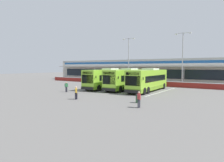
{
  "coord_description": "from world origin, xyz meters",
  "views": [
    {
      "loc": [
        17.56,
        -24.92,
        4.0
      ],
      "look_at": [
        -1.52,
        3.0,
        1.6
      ],
      "focal_mm": 31.8,
      "sensor_mm": 36.0,
      "label": 1
    }
  ],
  "objects_px": {
    "litter_bin": "(138,99)",
    "lamp_post_west": "(129,58)",
    "coach_bus_leftmost": "(108,79)",
    "coach_bus_centre": "(148,80)",
    "pedestrian_with_handbag": "(76,92)",
    "lamp_post_centre": "(183,56)",
    "coach_bus_left_centre": "(127,79)",
    "pedestrian_child": "(139,99)",
    "pedestrian_in_dark_coat": "(66,87)"
  },
  "relations": [
    {
      "from": "pedestrian_child",
      "to": "litter_bin",
      "type": "distance_m",
      "value": 2.73
    },
    {
      "from": "litter_bin",
      "to": "lamp_post_west",
      "type": "bearing_deg",
      "value": 121.9
    },
    {
      "from": "pedestrian_in_dark_coat",
      "to": "lamp_post_centre",
      "type": "bearing_deg",
      "value": 57.16
    },
    {
      "from": "pedestrian_with_handbag",
      "to": "pedestrian_child",
      "type": "xyz_separation_m",
      "value": [
        8.7,
        -0.18,
        0.02
      ]
    },
    {
      "from": "pedestrian_with_handbag",
      "to": "pedestrian_in_dark_coat",
      "type": "height_order",
      "value": "same"
    },
    {
      "from": "lamp_post_centre",
      "to": "lamp_post_west",
      "type": "bearing_deg",
      "value": 177.45
    },
    {
      "from": "coach_bus_leftmost",
      "to": "pedestrian_with_handbag",
      "type": "relative_size",
      "value": 7.56
    },
    {
      "from": "coach_bus_left_centre",
      "to": "coach_bus_centre",
      "type": "height_order",
      "value": "same"
    },
    {
      "from": "litter_bin",
      "to": "coach_bus_leftmost",
      "type": "bearing_deg",
      "value": 138.12
    },
    {
      "from": "coach_bus_left_centre",
      "to": "pedestrian_with_handbag",
      "type": "xyz_separation_m",
      "value": [
        0.33,
        -13.11,
        -0.93
      ]
    },
    {
      "from": "pedestrian_with_handbag",
      "to": "lamp_post_centre",
      "type": "distance_m",
      "value": 25.48
    },
    {
      "from": "pedestrian_with_handbag",
      "to": "litter_bin",
      "type": "xyz_separation_m",
      "value": [
        7.4,
        2.18,
        -0.39
      ]
    },
    {
      "from": "coach_bus_left_centre",
      "to": "pedestrian_in_dark_coat",
      "type": "distance_m",
      "value": 10.72
    },
    {
      "from": "lamp_post_centre",
      "to": "pedestrian_in_dark_coat",
      "type": "bearing_deg",
      "value": -122.84
    },
    {
      "from": "coach_bus_left_centre",
      "to": "lamp_post_west",
      "type": "xyz_separation_m",
      "value": [
        -6.24,
        11.54,
        4.5
      ]
    },
    {
      "from": "coach_bus_leftmost",
      "to": "pedestrian_with_handbag",
      "type": "distance_m",
      "value": 13.34
    },
    {
      "from": "pedestrian_in_dark_coat",
      "to": "litter_bin",
      "type": "bearing_deg",
      "value": -8.77
    },
    {
      "from": "coach_bus_centre",
      "to": "litter_bin",
      "type": "relative_size",
      "value": 13.17
    },
    {
      "from": "pedestrian_child",
      "to": "litter_bin",
      "type": "relative_size",
      "value": 1.74
    },
    {
      "from": "coach_bus_centre",
      "to": "coach_bus_leftmost",
      "type": "bearing_deg",
      "value": -177.41
    },
    {
      "from": "coach_bus_left_centre",
      "to": "litter_bin",
      "type": "height_order",
      "value": "coach_bus_left_centre"
    },
    {
      "from": "pedestrian_in_dark_coat",
      "to": "pedestrian_child",
      "type": "relative_size",
      "value": 1.0
    },
    {
      "from": "coach_bus_left_centre",
      "to": "pedestrian_in_dark_coat",
      "type": "xyz_separation_m",
      "value": [
        -6.07,
        -8.79,
        -0.91
      ]
    },
    {
      "from": "pedestrian_in_dark_coat",
      "to": "coach_bus_centre",
      "type": "bearing_deg",
      "value": 40.28
    },
    {
      "from": "lamp_post_west",
      "to": "pedestrian_child",
      "type": "bearing_deg",
      "value": -58.39
    },
    {
      "from": "coach_bus_centre",
      "to": "litter_bin",
      "type": "bearing_deg",
      "value": -71.66
    },
    {
      "from": "pedestrian_in_dark_coat",
      "to": "pedestrian_with_handbag",
      "type": "bearing_deg",
      "value": -33.97
    },
    {
      "from": "coach_bus_left_centre",
      "to": "lamp_post_centre",
      "type": "bearing_deg",
      "value": 58.65
    },
    {
      "from": "pedestrian_in_dark_coat",
      "to": "coach_bus_leftmost",
      "type": "bearing_deg",
      "value": 75.36
    },
    {
      "from": "litter_bin",
      "to": "pedestrian_with_handbag",
      "type": "bearing_deg",
      "value": -163.56
    },
    {
      "from": "coach_bus_centre",
      "to": "pedestrian_in_dark_coat",
      "type": "distance_m",
      "value": 13.44
    },
    {
      "from": "coach_bus_left_centre",
      "to": "coach_bus_centre",
      "type": "relative_size",
      "value": 1.0
    },
    {
      "from": "coach_bus_leftmost",
      "to": "litter_bin",
      "type": "xyz_separation_m",
      "value": [
        11.64,
        -10.43,
        -1.32
      ]
    },
    {
      "from": "pedestrian_child",
      "to": "lamp_post_centre",
      "type": "height_order",
      "value": "lamp_post_centre"
    },
    {
      "from": "pedestrian_in_dark_coat",
      "to": "coach_bus_left_centre",
      "type": "bearing_deg",
      "value": 55.38
    },
    {
      "from": "coach_bus_leftmost",
      "to": "pedestrian_child",
      "type": "bearing_deg",
      "value": -44.7
    },
    {
      "from": "pedestrian_in_dark_coat",
      "to": "lamp_post_west",
      "type": "relative_size",
      "value": 0.15
    },
    {
      "from": "coach_bus_left_centre",
      "to": "lamp_post_west",
      "type": "distance_m",
      "value": 13.87
    },
    {
      "from": "coach_bus_leftmost",
      "to": "lamp_post_centre",
      "type": "bearing_deg",
      "value": 47.27
    },
    {
      "from": "lamp_post_west",
      "to": "lamp_post_centre",
      "type": "bearing_deg",
      "value": -2.55
    },
    {
      "from": "coach_bus_centre",
      "to": "lamp_post_centre",
      "type": "bearing_deg",
      "value": 77.18
    },
    {
      "from": "litter_bin",
      "to": "pedestrian_in_dark_coat",
      "type": "bearing_deg",
      "value": 171.23
    },
    {
      "from": "coach_bus_centre",
      "to": "lamp_post_west",
      "type": "xyz_separation_m",
      "value": [
        -10.4,
        11.66,
        4.5
      ]
    },
    {
      "from": "lamp_post_centre",
      "to": "coach_bus_left_centre",
      "type": "bearing_deg",
      "value": -121.35
    },
    {
      "from": "pedestrian_in_dark_coat",
      "to": "lamp_post_centre",
      "type": "xyz_separation_m",
      "value": [
        12.75,
        19.76,
        5.42
      ]
    },
    {
      "from": "lamp_post_centre",
      "to": "litter_bin",
      "type": "xyz_separation_m",
      "value": [
        1.06,
        -21.89,
        -5.82
      ]
    },
    {
      "from": "coach_bus_left_centre",
      "to": "lamp_post_centre",
      "type": "relative_size",
      "value": 1.11
    },
    {
      "from": "coach_bus_left_centre",
      "to": "pedestrian_child",
      "type": "distance_m",
      "value": 16.09
    },
    {
      "from": "pedestrian_in_dark_coat",
      "to": "pedestrian_child",
      "type": "distance_m",
      "value": 15.76
    },
    {
      "from": "coach_bus_leftmost",
      "to": "coach_bus_centre",
      "type": "height_order",
      "value": "same"
    }
  ]
}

